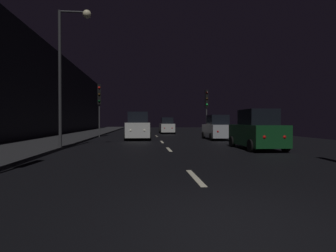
# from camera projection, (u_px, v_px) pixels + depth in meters

# --- Properties ---
(ground) EXTENTS (27.99, 84.00, 0.02)m
(ground) POSITION_uv_depth(u_px,v_px,m) (156.00, 136.00, 28.85)
(ground) COLOR black
(sidewalk_left) EXTENTS (4.40, 84.00, 0.15)m
(sidewalk_left) POSITION_uv_depth(u_px,v_px,m) (79.00, 136.00, 28.16)
(sidewalk_left) COLOR #28282B
(sidewalk_left) RESTS_ON ground
(building_facade_left) EXTENTS (0.80, 63.00, 8.67)m
(building_facade_left) POSITION_uv_depth(u_px,v_px,m) (38.00, 89.00, 24.37)
(building_facade_left) COLOR black
(building_facade_left) RESTS_ON ground
(lane_centerline) EXTENTS (0.16, 23.98, 0.01)m
(lane_centerline) POSITION_uv_depth(u_px,v_px,m) (162.00, 142.00, 20.00)
(lane_centerline) COLOR beige
(lane_centerline) RESTS_ON ground
(traffic_light_far_right) EXTENTS (0.31, 0.46, 4.89)m
(traffic_light_far_right) POSITION_uv_depth(u_px,v_px,m) (207.00, 102.00, 30.37)
(traffic_light_far_right) COLOR #38383A
(traffic_light_far_right) RESTS_ON ground
(traffic_light_far_left) EXTENTS (0.35, 0.48, 4.99)m
(traffic_light_far_left) POSITION_uv_depth(u_px,v_px,m) (99.00, 99.00, 26.66)
(traffic_light_far_left) COLOR #38383A
(traffic_light_far_left) RESTS_ON ground
(streetlamp_overhead) EXTENTS (1.70, 0.44, 7.35)m
(streetlamp_overhead) POSITION_uv_depth(u_px,v_px,m) (69.00, 57.00, 14.74)
(streetlamp_overhead) COLOR #2D2D30
(streetlamp_overhead) RESTS_ON ground
(car_approaching_headlights) EXTENTS (2.08, 4.50, 2.27)m
(car_approaching_headlights) POSITION_uv_depth(u_px,v_px,m) (138.00, 127.00, 23.31)
(car_approaching_headlights) COLOR silver
(car_approaching_headlights) RESTS_ON ground
(car_distant_taillights) EXTENTS (1.81, 3.91, 1.97)m
(car_distant_taillights) POSITION_uv_depth(u_px,v_px,m) (167.00, 126.00, 34.83)
(car_distant_taillights) COLOR silver
(car_distant_taillights) RESTS_ON ground
(car_parked_right_near) EXTENTS (1.95, 4.22, 2.13)m
(car_parked_right_near) POSITION_uv_depth(u_px,v_px,m) (257.00, 131.00, 15.03)
(car_parked_right_near) COLOR #0F3819
(car_parked_right_near) RESTS_ON ground
(car_parked_right_far) EXTENTS (1.84, 3.99, 2.01)m
(car_parked_right_far) POSITION_uv_depth(u_px,v_px,m) (217.00, 128.00, 23.06)
(car_parked_right_far) COLOR #A5A8AD
(car_parked_right_far) RESTS_ON ground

